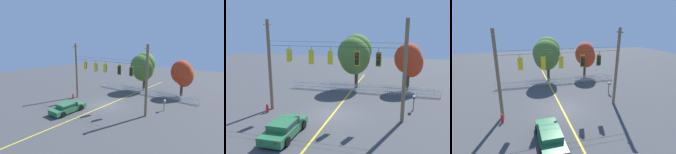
# 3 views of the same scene
# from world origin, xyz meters

# --- Properties ---
(ground) EXTENTS (80.00, 80.00, 0.00)m
(ground) POSITION_xyz_m (0.00, 0.00, 0.00)
(ground) COLOR #424244
(lane_centerline_stripe) EXTENTS (0.16, 36.00, 0.01)m
(lane_centerline_stripe) POSITION_xyz_m (0.00, 0.00, 0.00)
(lane_centerline_stripe) COLOR gold
(lane_centerline_stripe) RESTS_ON ground
(signal_support_span) EXTENTS (11.85, 1.10, 8.05)m
(signal_support_span) POSITION_xyz_m (0.00, -0.00, 4.09)
(signal_support_span) COLOR brown
(signal_support_span) RESTS_ON ground
(traffic_signal_westbound_side) EXTENTS (0.43, 0.38, 1.37)m
(traffic_signal_westbound_side) POSITION_xyz_m (-3.81, -0.01, 5.04)
(traffic_signal_westbound_side) COLOR black
(traffic_signal_northbound_primary) EXTENTS (0.43, 0.38, 1.49)m
(traffic_signal_northbound_primary) POSITION_xyz_m (-1.79, -0.01, 4.96)
(traffic_signal_northbound_primary) COLOR black
(traffic_signal_southbound_primary) EXTENTS (0.43, 0.38, 1.44)m
(traffic_signal_southbound_primary) POSITION_xyz_m (-0.13, -0.01, 4.96)
(traffic_signal_southbound_primary) COLOR black
(traffic_signal_eastbound_side) EXTENTS (0.43, 0.38, 1.53)m
(traffic_signal_eastbound_side) POSITION_xyz_m (2.05, 0.01, 4.93)
(traffic_signal_eastbound_side) COLOR black
(traffic_signal_northbound_secondary) EXTENTS (0.43, 0.38, 1.50)m
(traffic_signal_northbound_secondary) POSITION_xyz_m (3.75, 0.01, 4.92)
(traffic_signal_northbound_secondary) COLOR black
(white_picket_fence) EXTENTS (17.05, 0.06, 1.04)m
(white_picket_fence) POSITION_xyz_m (1.27, 7.62, 0.52)
(white_picket_fence) COLOR silver
(white_picket_fence) RESTS_ON ground
(autumn_maple_near_fence) EXTENTS (4.05, 3.79, 6.58)m
(autumn_maple_near_fence) POSITION_xyz_m (0.02, 9.61, 4.26)
(autumn_maple_near_fence) COLOR #473828
(autumn_maple_near_fence) RESTS_ON ground
(autumn_maple_mid) EXTENTS (3.34, 2.72, 5.59)m
(autumn_maple_mid) POSITION_xyz_m (6.44, 10.28, 3.54)
(autumn_maple_mid) COLOR #473828
(autumn_maple_mid) RESTS_ON ground
(parked_car) EXTENTS (1.91, 4.39, 1.15)m
(parked_car) POSITION_xyz_m (-2.08, -4.69, 0.60)
(parked_car) COLOR #286B3D
(parked_car) RESTS_ON ground
(fire_hydrant) EXTENTS (0.38, 0.22, 0.77)m
(fire_hydrant) POSITION_xyz_m (-5.72, -0.92, 0.38)
(fire_hydrant) COLOR red
(fire_hydrant) RESTS_ON ground
(roadside_mailbox) EXTENTS (0.25, 0.44, 1.37)m
(roadside_mailbox) POSITION_xyz_m (6.76, 2.91, 1.12)
(roadside_mailbox) COLOR brown
(roadside_mailbox) RESTS_ON ground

